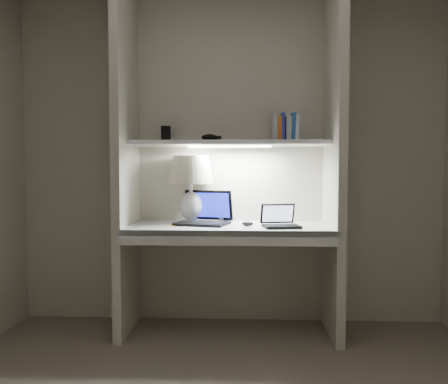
# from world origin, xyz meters

# --- Properties ---
(back_wall) EXTENTS (3.20, 0.01, 2.50)m
(back_wall) POSITION_xyz_m (0.00, 1.50, 1.25)
(back_wall) COLOR beige
(back_wall) RESTS_ON floor
(alcove_panel_left) EXTENTS (0.06, 0.55, 2.50)m
(alcove_panel_left) POSITION_xyz_m (-0.73, 1.23, 1.25)
(alcove_panel_left) COLOR beige
(alcove_panel_left) RESTS_ON floor
(alcove_panel_right) EXTENTS (0.06, 0.55, 2.50)m
(alcove_panel_right) POSITION_xyz_m (0.73, 1.23, 1.25)
(alcove_panel_right) COLOR beige
(alcove_panel_right) RESTS_ON floor
(desk) EXTENTS (1.40, 0.55, 0.04)m
(desk) POSITION_xyz_m (0.00, 1.23, 0.75)
(desk) COLOR white
(desk) RESTS_ON alcove_panel_left
(desk_apron) EXTENTS (1.46, 0.03, 0.10)m
(desk_apron) POSITION_xyz_m (0.00, 0.96, 0.72)
(desk_apron) COLOR silver
(desk_apron) RESTS_ON desk
(shelf) EXTENTS (1.40, 0.36, 0.03)m
(shelf) POSITION_xyz_m (0.00, 1.32, 1.35)
(shelf) COLOR silver
(shelf) RESTS_ON back_wall
(strip_light) EXTENTS (0.60, 0.04, 0.02)m
(strip_light) POSITION_xyz_m (0.00, 1.32, 1.33)
(strip_light) COLOR white
(strip_light) RESTS_ON shelf
(table_lamp) EXTENTS (0.34, 0.34, 0.49)m
(table_lamp) POSITION_xyz_m (-0.29, 1.37, 1.10)
(table_lamp) COLOR white
(table_lamp) RESTS_ON desk
(laptop_main) EXTENTS (0.42, 0.39, 0.24)m
(laptop_main) POSITION_xyz_m (-0.18, 1.29, 0.82)
(laptop_main) COLOR black
(laptop_main) RESTS_ON desk
(laptop_netbook) EXTENTS (0.27, 0.25, 0.16)m
(laptop_netbook) POSITION_xyz_m (0.35, 1.13, 0.81)
(laptop_netbook) COLOR black
(laptop_netbook) RESTS_ON desk
(speaker) EXTENTS (0.11, 0.08, 0.14)m
(speaker) POSITION_xyz_m (-0.03, 1.41, 0.84)
(speaker) COLOR silver
(speaker) RESTS_ON desk
(mouse) EXTENTS (0.10, 0.08, 0.03)m
(mouse) POSITION_xyz_m (0.13, 1.19, 0.79)
(mouse) COLOR black
(mouse) RESTS_ON desk
(cable_coil) EXTENTS (0.10, 0.10, 0.01)m
(cable_coil) POSITION_xyz_m (-0.09, 1.33, 0.78)
(cable_coil) COLOR black
(cable_coil) RESTS_ON desk
(sticky_note) EXTENTS (0.07, 0.07, 0.00)m
(sticky_note) POSITION_xyz_m (-0.40, 1.16, 0.77)
(sticky_note) COLOR yellow
(sticky_note) RESTS_ON desk
(book_row) EXTENTS (0.19, 0.13, 0.20)m
(book_row) POSITION_xyz_m (0.40, 1.34, 1.46)
(book_row) COLOR white
(book_row) RESTS_ON shelf
(shelf_box) EXTENTS (0.08, 0.06, 0.12)m
(shelf_box) POSITION_xyz_m (-0.48, 1.42, 1.43)
(shelf_box) COLOR black
(shelf_box) RESTS_ON shelf
(shelf_gadget) EXTENTS (0.15, 0.13, 0.05)m
(shelf_gadget) POSITION_xyz_m (-0.15, 1.33, 1.39)
(shelf_gadget) COLOR black
(shelf_gadget) RESTS_ON shelf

